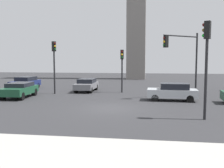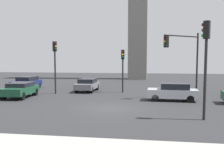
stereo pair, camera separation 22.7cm
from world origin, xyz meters
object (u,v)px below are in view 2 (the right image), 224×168
Objects in this scene: traffic_light_0 at (206,52)px; car_0 at (20,89)px; traffic_light_3 at (183,52)px; car_2 at (173,92)px; traffic_light_1 at (123,63)px; car_3 at (27,82)px; car_4 at (87,85)px; traffic_light_2 at (55,58)px.

traffic_light_0 reaches higher than car_0.
car_2 is at bearing 23.32° from traffic_light_3.
traffic_light_3 is 1.30× the size of car_0.
traffic_light_1 is at bearing -43.20° from car_2.
car_0 is at bearing 3.16° from car_2.
car_0 is at bearing 24.59° from car_3.
traffic_light_1 reaches higher than car_4.
traffic_light_1 is 0.85× the size of traffic_light_2.
traffic_light_2 reaches higher than car_4.
traffic_light_2 is at bearing -48.33° from car_4.
car_3 is (-11.72, 1.59, -2.40)m from traffic_light_1.
car_3 is at bearing -19.23° from car_2.
traffic_light_0 is 16.11m from traffic_light_2.
traffic_light_1 is 7.34m from car_2.
car_2 is (11.55, -2.86, -2.93)m from traffic_light_2.
car_2 is 10.31m from car_4.
car_4 is at bearing -28.87° from car_2.
traffic_light_1 is at bearing 83.92° from car_4.
traffic_light_0 is 1.23× the size of car_0.
traffic_light_3 is 1.38× the size of car_4.
traffic_light_3 is 3.95m from car_2.
traffic_light_3 is (12.51, -1.12, 0.49)m from traffic_light_2.
traffic_light_3 reaches higher than traffic_light_1.
car_2 is at bearing 70.60° from car_3.
car_2 is at bearing -53.75° from traffic_light_0.
traffic_light_1 is 7.03m from traffic_light_2.
car_0 is 1.09× the size of car_2.
car_2 is (13.79, 0.22, 0.02)m from car_0.
car_3 is at bearing -97.56° from traffic_light_1.
traffic_light_3 is at bearing 33.32° from traffic_light_2.
traffic_light_2 is 1.24× the size of car_4.
car_4 is (-9.79, 3.59, -3.45)m from traffic_light_3.
traffic_light_3 is 18.51m from car_3.
traffic_light_0 is at bearing 53.91° from traffic_light_3.
car_3 is (-2.80, 6.75, 0.02)m from car_0.
car_4 is at bearing 80.59° from traffic_light_2.
traffic_light_0 is 0.95× the size of traffic_light_3.
car_4 is (2.73, 2.47, -2.96)m from traffic_light_2.
traffic_light_3 is 1.42× the size of car_2.
traffic_light_2 is 1.21× the size of car_3.
traffic_light_0 is 1.25× the size of traffic_light_1.
car_0 is 1.06× the size of car_4.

